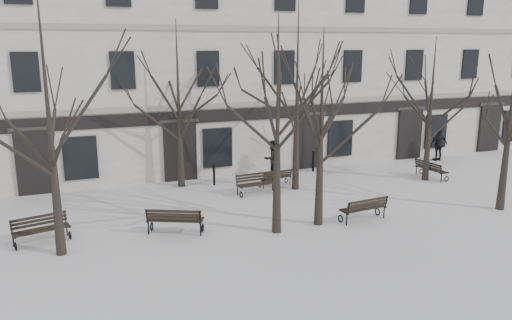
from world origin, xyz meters
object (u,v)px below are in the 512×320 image
bench_2 (364,208)px  bench_3 (257,183)px  bench_4 (276,177)px  tree_0 (46,90)px  bench_1 (175,219)px  tree_1 (278,101)px  tree_2 (322,105)px  tree_3 (512,102)px  bench_0 (41,228)px  bench_5 (431,169)px

bench_2 → bench_3: bearing=-67.5°
bench_3 → bench_4: (1.27, 0.81, -0.07)m
tree_0 → bench_1: (3.78, 0.42, -4.68)m
tree_1 → bench_1: bearing=162.2°
bench_1 → bench_4: bench_1 is taller
tree_2 → bench_3: size_ratio=3.75×
tree_3 → bench_1: (-12.93, 2.01, -3.85)m
tree_1 → tree_2: 1.80m
tree_0 → bench_0: bearing=116.0°
tree_2 → tree_3: bearing=-8.0°
tree_3 → bench_5: (0.58, 4.92, -3.91)m
tree_2 → bench_3: (-0.78, 4.43, -3.94)m
bench_0 → bench_5: 18.02m
tree_0 → tree_2: bearing=-3.2°
tree_2 → bench_4: tree_2 is taller
bench_1 → tree_2: bearing=-165.1°
bench_0 → bench_5: (17.90, 2.07, -0.01)m
bench_0 → bench_2: size_ratio=0.99×
tree_0 → bench_1: bearing=6.4°
bench_2 → bench_3: 5.37m
bench_0 → tree_3: bearing=-23.5°
tree_2 → bench_5: 9.98m
tree_3 → bench_2: tree_3 is taller
bench_0 → bench_3: bearing=2.6°
bench_0 → bench_4: 10.67m
bench_1 → bench_5: 13.81m
tree_0 → bench_5: bearing=10.9°
bench_3 → bench_5: size_ratio=1.05×
tree_1 → bench_4: 7.26m
tree_1 → bench_1: size_ratio=3.67×
tree_0 → bench_2: bearing=-4.2°
tree_2 → bench_5: bearing=24.8°
bench_2 → bench_4: bench_2 is taller
tree_2 → bench_1: (-5.19, 0.92, -3.91)m
tree_0 → bench_5: (17.28, 3.34, -4.74)m
bench_1 → tree_1: bearing=-172.8°
bench_3 → bench_4: bearing=27.2°
tree_0 → bench_4: bearing=26.6°
bench_5 → bench_0: bearing=91.3°
tree_0 → tree_1: bearing=-5.4°
bench_0 → bench_2: bearing=-24.4°
tree_3 → bench_5: tree_3 is taller
tree_1 → bench_1: tree_1 is taller
tree_0 → bench_2: tree_0 is taller
bench_2 → bench_4: (-1.29, 5.52, -0.08)m
tree_0 → bench_0: size_ratio=4.38×
bench_3 → bench_1: bearing=-146.8°
tree_0 → tree_3: (16.70, -1.58, -0.83)m
tree_2 → tree_3: (7.73, -1.08, -0.06)m
tree_0 → tree_3: 16.80m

